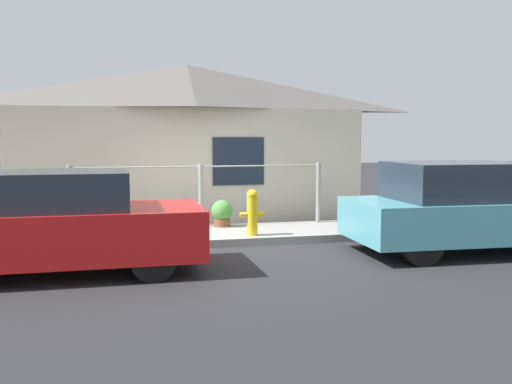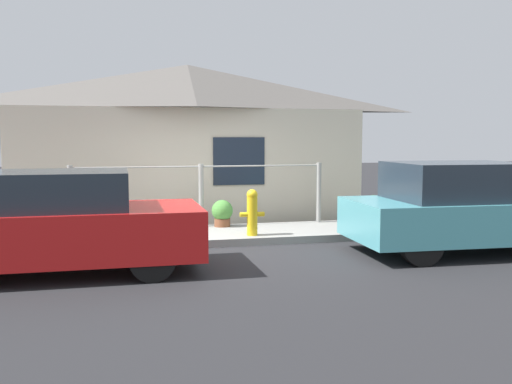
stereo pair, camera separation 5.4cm
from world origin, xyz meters
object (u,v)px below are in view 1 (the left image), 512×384
Objects in this scene: potted_plant_by_fence at (102,216)px; fire_hydrant at (252,211)px; car_left at (60,223)px; potted_plant_near_hydrant at (222,213)px; car_right at (462,208)px; potted_plant_corner at (373,208)px.

fire_hydrant is at bearing -20.28° from potted_plant_by_fence.
car_left is 3.46m from fire_hydrant.
car_left is 3.87m from potted_plant_near_hydrant.
car_right is at bearing -38.76° from potted_plant_near_hydrant.
car_right is 7.21× the size of potted_plant_near_hydrant.
potted_plant_by_fence is (-5.64, 2.56, -0.28)m from car_right.
potted_plant_by_fence is (-2.56, 0.95, -0.12)m from fire_hydrant.
car_right reaches higher than potted_plant_near_hydrant.
car_right reaches higher than potted_plant_corner.
car_left is 2.62m from potted_plant_by_fence.
car_left reaches higher than potted_plant_near_hydrant.
potted_plant_corner reaches higher than potted_plant_by_fence.
potted_plant_by_fence is (-2.23, -0.18, 0.04)m from potted_plant_near_hydrant.
potted_plant_by_fence is 0.96× the size of potted_plant_corner.
fire_hydrant is at bearing -163.00° from potted_plant_corner.
potted_plant_corner is (5.26, -0.12, 0.00)m from potted_plant_by_fence.
potted_plant_near_hydrant is 0.91× the size of potted_plant_corner.
car_right is 3.48m from fire_hydrant.
car_left is 1.00× the size of car_right.
car_left reaches higher than fire_hydrant.
potted_plant_near_hydrant is 3.04m from potted_plant_corner.
car_right is 6.55× the size of potted_plant_corner.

